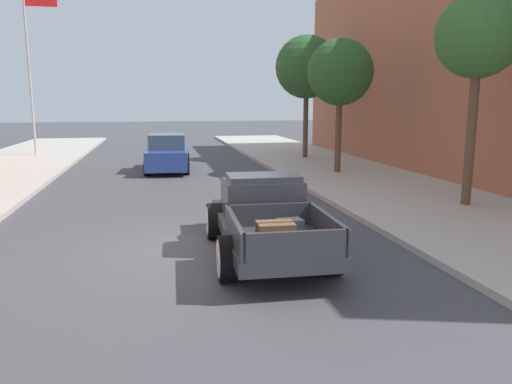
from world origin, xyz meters
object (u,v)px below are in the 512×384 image
object	(u,v)px
hotrod_truck_gunmetal	(264,215)
street_tree_nearest	(479,37)
flagpole	(32,50)
street_tree_second	(340,73)
car_background_blue	(168,154)
street_tree_third	(307,67)

from	to	relation	value
hotrod_truck_gunmetal	street_tree_nearest	xyz separation A→B (m)	(6.51, 2.64, 3.99)
hotrod_truck_gunmetal	street_tree_nearest	size ratio (longest dim) A/B	0.86
flagpole	street_tree_second	world-z (taller)	flagpole
hotrod_truck_gunmetal	car_background_blue	distance (m)	12.47
hotrod_truck_gunmetal	street_tree_second	world-z (taller)	street_tree_second
car_background_blue	street_tree_third	xyz separation A→B (m)	(7.23, 2.77, 4.02)
hotrod_truck_gunmetal	street_tree_nearest	world-z (taller)	street_tree_nearest
flagpole	street_tree_nearest	world-z (taller)	flagpole
car_background_blue	hotrod_truck_gunmetal	bearing A→B (deg)	-82.76
hotrod_truck_gunmetal	street_tree_second	distance (m)	11.49
hotrod_truck_gunmetal	street_tree_third	world-z (taller)	street_tree_third
flagpole	hotrod_truck_gunmetal	bearing A→B (deg)	-66.56
street_tree_nearest	flagpole	bearing A→B (deg)	131.79
street_tree_second	car_background_blue	bearing A→B (deg)	157.98
street_tree_nearest	street_tree_third	xyz separation A→B (m)	(-0.85, 12.50, 0.04)
flagpole	street_tree_third	distance (m)	14.65
flagpole	street_tree_second	bearing A→B (deg)	-35.32
hotrod_truck_gunmetal	flagpole	distance (m)	21.60
street_tree_second	flagpole	bearing A→B (deg)	144.68
hotrod_truck_gunmetal	flagpole	xyz separation A→B (m)	(-8.36, 19.28, 5.02)
street_tree_nearest	street_tree_second	size ratio (longest dim) A/B	1.07
car_background_blue	flagpole	size ratio (longest dim) A/B	0.48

